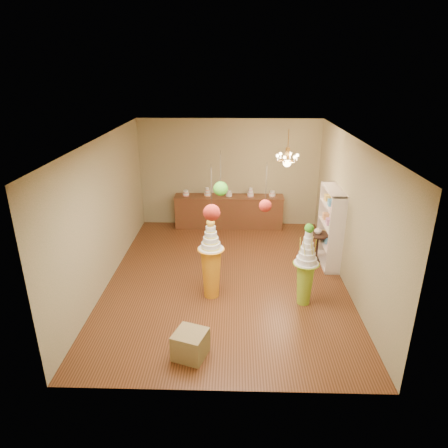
{
  "coord_description": "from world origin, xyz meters",
  "views": [
    {
      "loc": [
        0.17,
        -7.63,
        4.29
      ],
      "look_at": [
        -0.05,
        0.0,
        1.26
      ],
      "focal_mm": 32.0,
      "sensor_mm": 36.0,
      "label": 1
    }
  ],
  "objects_px": {
    "pedestal_orange": "(211,266)",
    "sideboard": "(229,211)",
    "pedestal_green": "(305,273)",
    "round_table": "(317,243)"
  },
  "relations": [
    {
      "from": "sideboard",
      "to": "round_table",
      "type": "xyz_separation_m",
      "value": [
        2.1,
        -2.05,
        -0.04
      ]
    },
    {
      "from": "pedestal_orange",
      "to": "sideboard",
      "type": "height_order",
      "value": "pedestal_orange"
    },
    {
      "from": "round_table",
      "to": "sideboard",
      "type": "bearing_deg",
      "value": 135.73
    },
    {
      "from": "pedestal_green",
      "to": "round_table",
      "type": "height_order",
      "value": "pedestal_green"
    },
    {
      "from": "pedestal_green",
      "to": "sideboard",
      "type": "xyz_separation_m",
      "value": [
        -1.51,
        3.91,
        -0.18
      ]
    },
    {
      "from": "pedestal_green",
      "to": "sideboard",
      "type": "distance_m",
      "value": 4.2
    },
    {
      "from": "pedestal_green",
      "to": "sideboard",
      "type": "bearing_deg",
      "value": 111.18
    },
    {
      "from": "pedestal_orange",
      "to": "round_table",
      "type": "relative_size",
      "value": 2.44
    },
    {
      "from": "sideboard",
      "to": "pedestal_orange",
      "type": "bearing_deg",
      "value": -94.36
    },
    {
      "from": "pedestal_orange",
      "to": "round_table",
      "type": "xyz_separation_m",
      "value": [
        2.38,
        1.65,
        -0.23
      ]
    }
  ]
}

